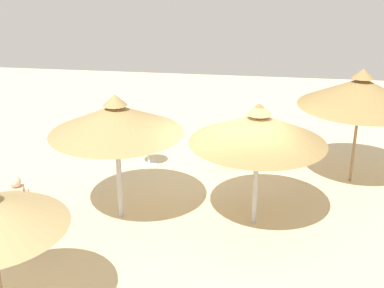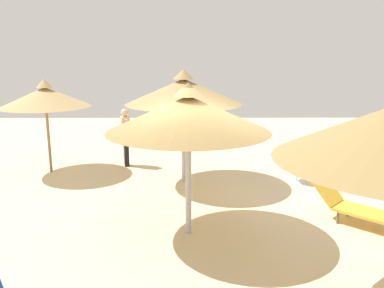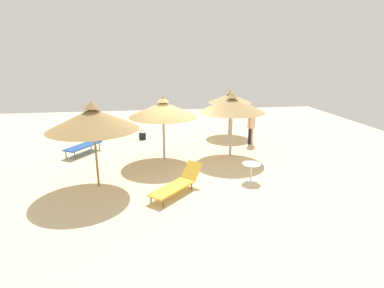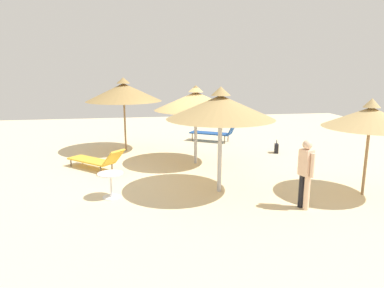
% 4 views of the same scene
% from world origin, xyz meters
% --- Properties ---
extents(ground, '(24.00, 24.00, 0.10)m').
position_xyz_m(ground, '(0.00, 0.00, -0.05)').
color(ground, beige).
extents(parasol_umbrella_near_left, '(2.82, 2.82, 2.78)m').
position_xyz_m(parasol_umbrella_near_left, '(2.70, 2.01, 2.24)').
color(parasol_umbrella_near_left, olive).
rests_on(parasol_umbrella_near_left, ground).
extents(parasol_umbrella_edge, '(2.69, 2.69, 2.68)m').
position_xyz_m(parasol_umbrella_edge, '(-2.34, -0.44, 2.17)').
color(parasol_umbrella_edge, '#B2B2B7').
rests_on(parasol_umbrella_edge, ground).
extents(parasol_umbrella_far_left, '(2.23, 2.23, 2.41)m').
position_xyz_m(parasol_umbrella_far_left, '(-3.19, -3.92, 1.96)').
color(parasol_umbrella_far_left, olive).
rests_on(parasol_umbrella_far_left, ground).
extents(parasol_umbrella_far_right, '(2.69, 2.69, 2.58)m').
position_xyz_m(parasol_umbrella_far_right, '(0.45, -0.32, 2.08)').
color(parasol_umbrella_far_right, '#B2B2B7').
rests_on(parasol_umbrella_far_right, ground).
extents(lounge_chair_center, '(1.60, 2.05, 0.97)m').
position_xyz_m(lounge_chair_center, '(3.73, -1.80, 0.43)').
color(lounge_chair_center, '#1E478C').
rests_on(lounge_chair_center, ground).
extents(lounge_chair_front, '(1.84, 1.90, 0.75)m').
position_xyz_m(lounge_chair_front, '(0.20, 2.86, 0.32)').
color(lounge_chair_front, gold).
rests_on(lounge_chair_front, ground).
extents(person_standing_near_right, '(0.42, 0.29, 1.58)m').
position_xyz_m(person_standing_near_right, '(-3.76, -2.04, 0.89)').
color(person_standing_near_right, beige).
rests_on(person_standing_near_right, ground).
extents(handbag, '(0.35, 0.25, 0.50)m').
position_xyz_m(handbag, '(1.37, -3.57, 0.18)').
color(handbag, black).
rests_on(handbag, ground).
extents(side_table_round, '(0.63, 0.63, 0.62)m').
position_xyz_m(side_table_round, '(-2.34, 2.28, 0.43)').
color(side_table_round, silver).
rests_on(side_table_round, ground).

